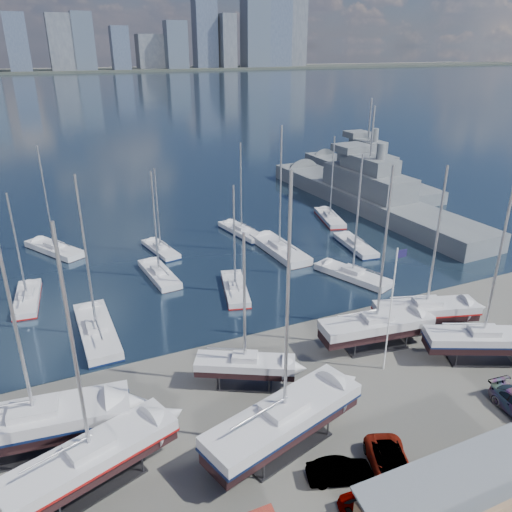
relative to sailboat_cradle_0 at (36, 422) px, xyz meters
name	(u,v)px	position (x,y,z in m)	size (l,w,h in m)	color
ground	(328,389)	(21.33, -2.49, -2.26)	(1400.00, 1400.00, 0.00)	#605E59
water	(56,92)	(21.33, 307.51, -2.41)	(1400.00, 600.00, 0.40)	#1A263D
far_shore	(38,72)	(21.33, 567.51, -1.16)	(1400.00, 80.00, 2.20)	#2D332D
skyline	(23,31)	(13.50, 561.27, 36.83)	(639.14, 43.80, 107.69)	#475166
sailboat_cradle_0	(36,422)	(0.00, 0.00, 0.00)	(12.65, 4.95, 19.62)	#2D2D33
sailboat_cradle_1	(92,458)	(2.97, -4.67, -0.11)	(11.28, 6.38, 17.46)	#2D2D33
sailboat_cradle_2	(245,365)	(15.44, 0.69, -0.33)	(8.03, 5.74, 13.18)	#2D2D33
sailboat_cradle_3	(284,419)	(15.26, -6.52, -0.02)	(12.54, 6.60, 19.26)	#2D2D33
sailboat_cradle_4	(376,326)	(28.48, 1.11, -0.14)	(10.60, 4.20, 16.77)	#2D2D33
sailboat_cradle_5	(482,340)	(35.50, -4.45, -0.21)	(9.92, 6.53, 15.67)	#2D2D33
sailboat_cradle_6	(426,310)	(34.66, 1.59, -0.18)	(10.35, 5.55, 16.10)	#2D2D33
sailboat_moored_1	(28,300)	(-0.34, 23.33, -1.95)	(3.19, 8.67, 12.68)	black
sailboat_moored_2	(55,250)	(3.29, 37.16, -1.94)	(7.29, 9.87, 14.82)	black
sailboat_moored_3	(97,333)	(5.54, 13.34, -1.95)	(3.21, 10.96, 16.32)	black
sailboat_moored_4	(159,275)	(14.10, 23.67, -1.94)	(3.26, 9.04, 13.37)	black
sailboat_moored_5	(161,250)	(16.23, 31.44, -1.95)	(3.62, 8.17, 11.80)	black
sailboat_moored_6	(235,290)	(20.92, 16.45, -1.95)	(4.53, 8.91, 12.83)	black
sailboat_moored_7	(279,250)	(30.59, 24.74, -1.93)	(3.74, 11.67, 17.43)	black
sailboat_moored_8	(241,232)	(28.74, 33.39, -1.95)	(4.19, 9.61, 13.89)	black
sailboat_moored_9	(352,276)	(34.92, 14.04, -1.94)	(5.91, 9.83, 14.36)	black
sailboat_moored_10	(355,246)	(40.77, 21.98, -1.95)	(3.62, 9.22, 13.42)	black
sailboat_moored_11	(330,219)	(43.82, 33.40, -1.95)	(4.85, 9.55, 13.75)	black
naval_ship_east	(366,198)	(53.23, 36.96, -0.59)	(9.95, 50.15, 18.49)	#5A6063
naval_ship_west	(365,172)	(64.09, 52.46, -0.59)	(7.27, 40.29, 17.61)	#5A6063
car_b	(340,471)	(17.15, -10.60, -1.57)	(1.45, 4.16, 1.37)	gray
car_c	(392,466)	(20.35, -11.64, -1.51)	(2.49, 5.40, 1.50)	gray
flagpole	(392,303)	(27.17, -2.10, 4.10)	(0.99, 0.12, 11.13)	white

